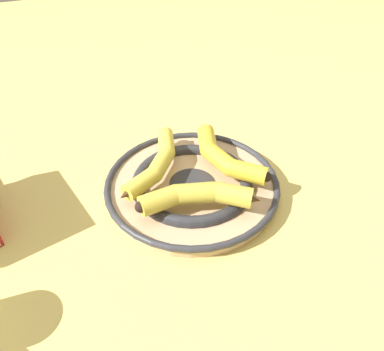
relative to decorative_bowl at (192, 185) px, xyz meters
name	(u,v)px	position (x,y,z in m)	size (l,w,h in m)	color
ground_plane	(206,178)	(0.03, -0.04, -0.02)	(2.80, 2.80, 0.00)	#E5CC6B
decorative_bowl	(192,185)	(0.00, 0.00, 0.00)	(0.32, 0.32, 0.03)	tan
banana_a	(198,196)	(-0.07, 0.02, 0.03)	(0.09, 0.20, 0.04)	gold
banana_b	(156,164)	(0.04, 0.05, 0.03)	(0.17, 0.15, 0.03)	yellow
banana_c	(223,156)	(0.02, -0.07, 0.03)	(0.20, 0.09, 0.03)	yellow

